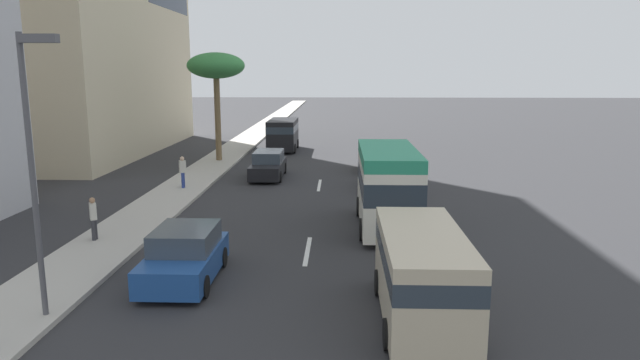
# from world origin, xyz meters

# --- Properties ---
(ground_plane) EXTENTS (198.00, 198.00, 0.00)m
(ground_plane) POSITION_xyz_m (31.50, 0.00, 0.00)
(ground_plane) COLOR #2D2D30
(sidewalk_right) EXTENTS (162.00, 2.69, 0.15)m
(sidewalk_right) POSITION_xyz_m (31.50, 7.22, 0.07)
(sidewalk_right) COLOR #B2ADA3
(sidewalk_right) RESTS_ON ground_plane
(lane_stripe_mid) EXTENTS (3.20, 0.16, 0.01)m
(lane_stripe_mid) POSITION_xyz_m (14.30, 0.00, 0.01)
(lane_stripe_mid) COLOR silver
(lane_stripe_mid) RESTS_ON ground_plane
(lane_stripe_far) EXTENTS (3.20, 0.16, 0.01)m
(lane_stripe_far) POSITION_xyz_m (25.85, 0.00, 0.01)
(lane_stripe_far) COLOR silver
(lane_stripe_far) RESTS_ON ground_plane
(car_lead) EXTENTS (4.56, 1.85, 1.61)m
(car_lead) POSITION_xyz_m (30.74, -3.34, 0.76)
(car_lead) COLOR beige
(car_lead) RESTS_ON ground_plane
(minibus_second) EXTENTS (6.21, 2.31, 3.19)m
(minibus_second) POSITION_xyz_m (17.40, -3.00, 1.74)
(minibus_second) COLOR silver
(minibus_second) RESTS_ON ground_plane
(van_third) EXTENTS (5.05, 2.21, 2.43)m
(van_third) POSITION_xyz_m (39.58, 3.35, 1.39)
(van_third) COLOR black
(van_third) RESTS_ON ground_plane
(car_fourth) EXTENTS (4.06, 1.95, 1.58)m
(car_fourth) POSITION_xyz_m (11.38, 3.50, 0.75)
(car_fourth) COLOR #1E478C
(car_fourth) RESTS_ON ground_plane
(van_fifth) EXTENTS (5.30, 2.11, 2.28)m
(van_fifth) POSITION_xyz_m (8.86, -3.16, 1.31)
(van_fifth) COLOR beige
(van_fifth) RESTS_ON ground_plane
(car_sixth) EXTENTS (4.74, 1.82, 1.55)m
(car_sixth) POSITION_xyz_m (28.09, 3.08, 0.74)
(car_sixth) COLOR black
(car_sixth) RESTS_ON ground_plane
(car_seventh) EXTENTS (4.05, 1.81, 1.62)m
(car_seventh) POSITION_xyz_m (25.17, -3.50, 0.76)
(car_seventh) COLOR silver
(car_seventh) RESTS_ON ground_plane
(pedestrian_mid_block) EXTENTS (0.35, 0.39, 1.66)m
(pedestrian_mid_block) POSITION_xyz_m (24.24, 7.09, 1.06)
(pedestrian_mid_block) COLOR navy
(pedestrian_mid_block) RESTS_ON sidewalk_right
(pedestrian_by_tree) EXTENTS (0.39, 0.35, 1.57)m
(pedestrian_by_tree) POSITION_xyz_m (14.88, 7.76, 1.00)
(pedestrian_by_tree) COLOR #333338
(pedestrian_by_tree) RESTS_ON sidewalk_right
(palm_tree) EXTENTS (3.84, 3.84, 7.23)m
(palm_tree) POSITION_xyz_m (33.66, 7.18, 6.40)
(palm_tree) COLOR brown
(palm_tree) RESTS_ON sidewalk_right
(street_lamp) EXTENTS (0.24, 0.97, 6.91)m
(street_lamp) POSITION_xyz_m (8.51, 6.17, 4.40)
(street_lamp) COLOR #4C4C51
(street_lamp) RESTS_ON sidewalk_right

